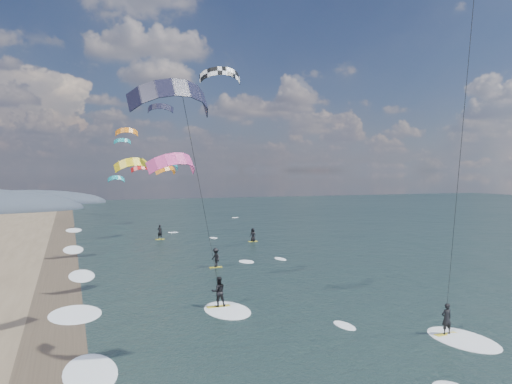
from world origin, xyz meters
name	(u,v)px	position (x,y,z in m)	size (l,w,h in m)	color
wet_sand_strip	(53,345)	(-12.00, 10.00, 0.00)	(3.00, 240.00, 0.00)	#382D23
kitesurfer_near_b	(196,165)	(-5.24, 9.22, 8.52)	(7.22, 8.65, 13.11)	gold
far_kitesurfers	(213,244)	(2.39, 33.47, 0.83)	(10.89, 20.07, 1.77)	gold
bg_kite_field	(151,146)	(-0.67, 53.55, 11.55)	(12.54, 79.28, 11.28)	black
shoreline_surf	(78,315)	(-10.80, 14.75, 0.00)	(2.40, 79.40, 0.11)	white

